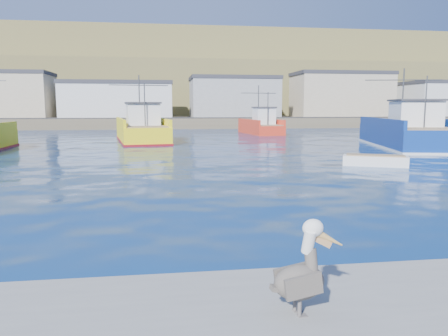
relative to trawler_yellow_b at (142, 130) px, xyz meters
name	(u,v)px	position (x,y,z in m)	size (l,w,h in m)	color
ground	(270,243)	(4.70, -33.79, -1.10)	(260.00, 260.00, 0.00)	navy
dock_bollards	(351,264)	(5.30, -37.19, -0.45)	(36.20, 0.20, 0.30)	#4C4C4C
far_shore	(171,86)	(4.70, 75.41, 7.87)	(200.00, 81.00, 24.00)	brown
trawler_yellow_b	(142,130)	(0.00, 0.00, 0.00)	(6.15, 12.98, 6.67)	yellow
trawler_blue	(407,133)	(22.74, -9.53, 0.07)	(7.68, 14.49, 6.83)	navy
boat_orange	(261,126)	(14.51, 10.16, -0.04)	(4.67, 9.24, 6.16)	red
skiff_mid	(375,161)	(14.34, -20.40, -0.85)	(3.79, 2.68, 0.78)	silver
pelican	(302,274)	(3.94, -38.58, -0.02)	(1.12, 0.53, 1.37)	#595451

